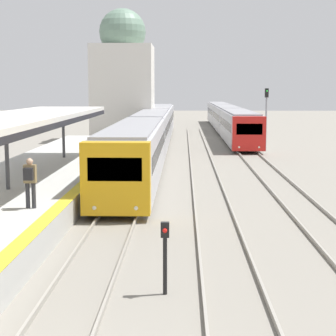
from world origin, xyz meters
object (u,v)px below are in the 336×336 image
object	(u,v)px
train_far	(227,118)
signal_mast_far	(266,112)
train_near	(152,129)
person_on_platform	(30,179)
signal_post_near	(165,250)

from	to	relation	value
train_far	signal_mast_far	size ratio (longest dim) A/B	8.96
train_near	signal_mast_far	xyz separation A→B (m)	(8.92, 0.38, 1.38)
person_on_platform	train_far	bearing A→B (deg)	77.67
person_on_platform	signal_post_near	xyz separation A→B (m)	(4.61, -5.27, -0.82)
signal_post_near	person_on_platform	bearing A→B (deg)	131.18
train_near	signal_mast_far	distance (m)	9.04
person_on_platform	signal_mast_far	xyz separation A→B (m)	(11.50, 26.17, 1.18)
signal_mast_far	train_far	bearing A→B (deg)	94.85
person_on_platform	signal_mast_far	distance (m)	28.61
signal_post_near	signal_mast_far	world-z (taller)	signal_mast_far
train_far	signal_post_near	distance (m)	50.75
person_on_platform	train_far	distance (m)	46.28
train_near	train_far	distance (m)	20.75
train_far	signal_mast_far	xyz separation A→B (m)	(1.61, -19.04, 1.44)
person_on_platform	signal_mast_far	world-z (taller)	signal_mast_far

